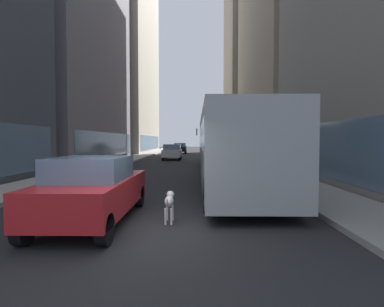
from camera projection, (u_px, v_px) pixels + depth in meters
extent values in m
plane|color=#232326|center=(187.00, 156.00, 41.87)|extent=(120.00, 120.00, 0.00)
cube|color=#ADA89E|center=(144.00, 155.00, 41.95)|extent=(2.40, 110.00, 0.15)
cube|color=gray|center=(229.00, 155.00, 41.79)|extent=(2.40, 110.00, 0.15)
cube|color=slate|center=(110.00, 145.00, 31.84)|extent=(0.08, 18.66, 2.40)
cube|color=#B2A893|center=(120.00, 51.00, 53.92)|extent=(10.68, 23.21, 34.89)
cube|color=slate|center=(151.00, 143.00, 54.51)|extent=(0.08, 20.89, 2.40)
cube|color=slate|center=(341.00, 151.00, 12.24)|extent=(0.08, 17.11, 2.40)
cube|color=#A0937F|center=(295.00, 40.00, 33.80)|extent=(9.49, 20.69, 25.72)
cube|color=slate|center=(250.00, 144.00, 34.34)|extent=(0.08, 18.62, 2.40)
cube|color=#A0937F|center=(259.00, 57.00, 52.82)|extent=(10.75, 15.01, 32.18)
cube|color=slate|center=(227.00, 143.00, 53.50)|extent=(0.08, 13.51, 2.40)
cube|color=#999EA3|center=(233.00, 149.00, 12.77)|extent=(2.55, 11.50, 2.75)
cube|color=slate|center=(233.00, 137.00, 12.75)|extent=(2.57, 11.04, 0.90)
cube|color=black|center=(221.00, 165.00, 18.51)|extent=(2.55, 0.16, 0.44)
cylinder|color=black|center=(203.00, 169.00, 16.38)|extent=(0.30, 1.00, 1.00)
cylinder|color=black|center=(246.00, 170.00, 16.35)|extent=(0.30, 1.00, 1.00)
cylinder|color=black|center=(209.00, 195.00, 8.69)|extent=(0.30, 1.00, 1.00)
cylinder|color=black|center=(290.00, 195.00, 8.65)|extent=(0.30, 1.00, 1.00)
cube|color=silver|center=(197.00, 132.00, 17.90)|extent=(0.08, 0.24, 0.40)
cube|color=red|center=(94.00, 194.00, 7.76)|extent=(1.79, 4.42, 0.75)
cube|color=slate|center=(91.00, 168.00, 7.52)|extent=(1.64, 1.99, 0.55)
cylinder|color=black|center=(88.00, 196.00, 9.58)|extent=(0.22, 0.64, 0.64)
cylinder|color=black|center=(139.00, 196.00, 9.56)|extent=(0.22, 0.64, 0.64)
cylinder|color=black|center=(23.00, 229.00, 6.00)|extent=(0.22, 0.64, 0.64)
cylinder|color=black|center=(105.00, 229.00, 5.97)|extent=(0.22, 0.64, 0.64)
cube|color=slate|center=(207.00, 150.00, 44.99)|extent=(1.83, 4.66, 0.75)
cube|color=slate|center=(207.00, 145.00, 44.73)|extent=(1.68, 2.10, 0.55)
cylinder|color=black|center=(201.00, 152.00, 46.92)|extent=(0.22, 0.64, 0.64)
cylinder|color=black|center=(212.00, 152.00, 46.90)|extent=(0.22, 0.64, 0.64)
cylinder|color=black|center=(201.00, 153.00, 43.10)|extent=(0.22, 0.64, 0.64)
cylinder|color=black|center=(213.00, 153.00, 43.08)|extent=(0.22, 0.64, 0.64)
cube|color=black|center=(180.00, 149.00, 48.90)|extent=(1.89, 4.78, 0.75)
cube|color=slate|center=(180.00, 145.00, 48.63)|extent=(1.74, 2.15, 0.55)
cylinder|color=black|center=(176.00, 151.00, 50.90)|extent=(0.22, 0.64, 0.64)
cylinder|color=black|center=(186.00, 151.00, 50.88)|extent=(0.22, 0.64, 0.64)
cylinder|color=black|center=(174.00, 152.00, 46.95)|extent=(0.22, 0.64, 0.64)
cylinder|color=black|center=(185.00, 152.00, 46.93)|extent=(0.22, 0.64, 0.64)
cube|color=silver|center=(172.00, 153.00, 32.75)|extent=(1.84, 3.95, 0.75)
cube|color=slate|center=(172.00, 147.00, 32.53)|extent=(1.70, 1.78, 0.55)
cylinder|color=black|center=(166.00, 156.00, 34.34)|extent=(0.22, 0.64, 0.64)
cylinder|color=black|center=(181.00, 156.00, 34.31)|extent=(0.22, 0.64, 0.64)
cylinder|color=black|center=(163.00, 157.00, 31.22)|extent=(0.22, 0.64, 0.64)
cylinder|color=black|center=(179.00, 157.00, 31.20)|extent=(0.22, 0.64, 0.64)
cube|color=#A51919|center=(213.00, 146.00, 27.23)|extent=(2.30, 2.00, 2.10)
cube|color=silver|center=(216.00, 144.00, 23.47)|extent=(2.30, 5.50, 2.60)
cylinder|color=black|center=(202.00, 158.00, 27.29)|extent=(0.28, 0.90, 0.90)
cylinder|color=black|center=(225.00, 158.00, 27.26)|extent=(0.28, 0.90, 0.90)
cylinder|color=black|center=(203.00, 163.00, 21.79)|extent=(0.28, 0.90, 0.90)
cylinder|color=black|center=(232.00, 163.00, 21.76)|extent=(0.28, 0.90, 0.90)
ellipsoid|color=white|center=(169.00, 201.00, 7.68)|extent=(0.22, 0.60, 0.26)
sphere|color=white|center=(170.00, 195.00, 8.06)|extent=(0.20, 0.20, 0.20)
sphere|color=black|center=(168.00, 194.00, 8.08)|extent=(0.07, 0.07, 0.07)
sphere|color=black|center=(173.00, 194.00, 8.08)|extent=(0.07, 0.07, 0.07)
cylinder|color=white|center=(168.00, 202.00, 7.28)|extent=(0.03, 0.16, 0.19)
cylinder|color=white|center=(167.00, 212.00, 7.91)|extent=(0.06, 0.06, 0.40)
cylinder|color=white|center=(173.00, 212.00, 7.91)|extent=(0.06, 0.06, 0.40)
cylinder|color=white|center=(165.00, 216.00, 7.49)|extent=(0.06, 0.06, 0.40)
cylinder|color=white|center=(171.00, 216.00, 7.49)|extent=(0.06, 0.06, 0.40)
sphere|color=black|center=(171.00, 199.00, 7.78)|extent=(0.04, 0.04, 0.04)
sphere|color=black|center=(166.00, 201.00, 7.60)|extent=(0.04, 0.04, 0.04)
sphere|color=black|center=(169.00, 200.00, 7.50)|extent=(0.04, 0.04, 0.04)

